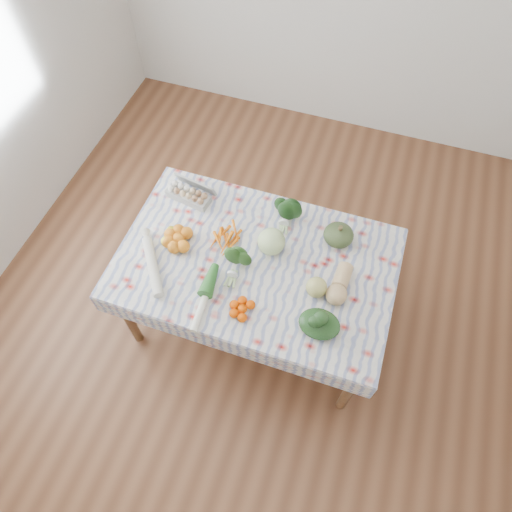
% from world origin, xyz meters
% --- Properties ---
extents(ground, '(4.50, 4.50, 0.00)m').
position_xyz_m(ground, '(0.00, 0.00, 0.00)').
color(ground, brown).
rests_on(ground, ground).
extents(dining_table, '(1.60, 1.00, 0.75)m').
position_xyz_m(dining_table, '(0.00, 0.00, 0.68)').
color(dining_table, brown).
rests_on(dining_table, ground).
extents(tablecloth, '(1.66, 1.06, 0.01)m').
position_xyz_m(tablecloth, '(0.00, 0.00, 0.76)').
color(tablecloth, silver).
rests_on(tablecloth, dining_table).
extents(egg_carton, '(0.31, 0.16, 0.08)m').
position_xyz_m(egg_carton, '(-0.57, 0.31, 0.80)').
color(egg_carton, '#A6A6A0').
rests_on(egg_carton, tablecloth).
extents(carrot_bunch, '(0.22, 0.20, 0.04)m').
position_xyz_m(carrot_bunch, '(-0.23, 0.10, 0.78)').
color(carrot_bunch, orange).
rests_on(carrot_bunch, tablecloth).
extents(kale_bunch, '(0.19, 0.17, 0.15)m').
position_xyz_m(kale_bunch, '(0.08, 0.35, 0.84)').
color(kale_bunch, '#163712').
rests_on(kale_bunch, tablecloth).
extents(kabocha_squash, '(0.24, 0.24, 0.12)m').
position_xyz_m(kabocha_squash, '(0.43, 0.30, 0.82)').
color(kabocha_squash, '#3A4B26').
rests_on(kabocha_squash, tablecloth).
extents(cabbage, '(0.19, 0.19, 0.17)m').
position_xyz_m(cabbage, '(0.06, 0.11, 0.85)').
color(cabbage, '#C3E092').
rests_on(cabbage, tablecloth).
extents(butternut_squash, '(0.13, 0.27, 0.12)m').
position_xyz_m(butternut_squash, '(0.51, -0.03, 0.82)').
color(butternut_squash, tan).
rests_on(butternut_squash, tablecloth).
extents(orange_cluster, '(0.30, 0.30, 0.08)m').
position_xyz_m(orange_cluster, '(-0.49, -0.02, 0.80)').
color(orange_cluster, orange).
rests_on(orange_cluster, tablecloth).
extents(broccoli, '(0.17, 0.17, 0.12)m').
position_xyz_m(broccoli, '(-0.10, -0.10, 0.82)').
color(broccoli, '#274F1B').
rests_on(broccoli, tablecloth).
extents(mandarin_cluster, '(0.21, 0.21, 0.05)m').
position_xyz_m(mandarin_cluster, '(0.03, -0.34, 0.79)').
color(mandarin_cluster, '#ED4D00').
rests_on(mandarin_cluster, tablecloth).
extents(grapefruit, '(0.14, 0.14, 0.12)m').
position_xyz_m(grapefruit, '(0.39, -0.09, 0.82)').
color(grapefruit, tan).
rests_on(grapefruit, tablecloth).
extents(spinach_bag, '(0.24, 0.20, 0.10)m').
position_xyz_m(spinach_bag, '(0.46, -0.30, 0.81)').
color(spinach_bag, '#173315').
rests_on(spinach_bag, tablecloth).
extents(daikon, '(0.30, 0.38, 0.06)m').
position_xyz_m(daikon, '(-0.56, -0.25, 0.79)').
color(daikon, silver).
rests_on(daikon, tablecloth).
extents(leek, '(0.07, 0.41, 0.04)m').
position_xyz_m(leek, '(-0.19, -0.34, 0.78)').
color(leek, white).
rests_on(leek, tablecloth).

